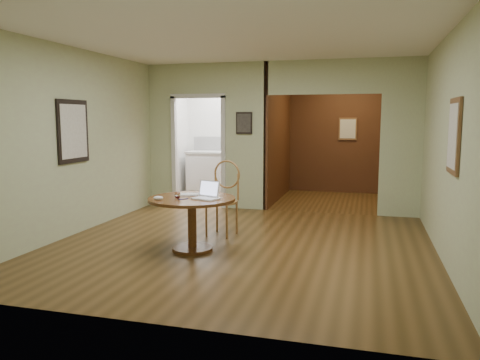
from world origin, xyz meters
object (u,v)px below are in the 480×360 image
(dining_table, at_px, (192,211))
(open_laptop, at_px, (207,194))
(chair, at_px, (224,194))
(closed_laptop, at_px, (193,195))

(dining_table, height_order, open_laptop, open_laptop)
(chair, height_order, open_laptop, chair)
(dining_table, xyz_separation_m, open_laptop, (0.21, -0.00, 0.24))
(dining_table, xyz_separation_m, closed_laptop, (-0.03, 0.11, 0.19))
(chair, distance_m, open_laptop, 0.95)
(dining_table, height_order, closed_laptop, closed_laptop)
(open_laptop, distance_m, closed_laptop, 0.27)
(dining_table, distance_m, open_laptop, 0.32)
(open_laptop, xyz_separation_m, closed_laptop, (-0.24, 0.12, -0.05))
(open_laptop, relative_size, closed_laptop, 1.10)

